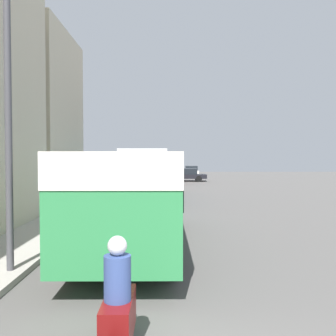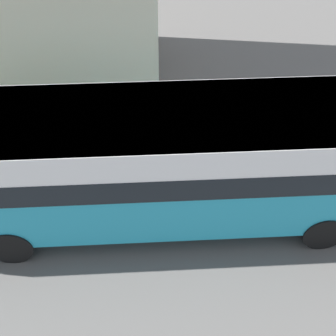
{
  "view_description": "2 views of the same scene",
  "coord_description": "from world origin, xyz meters",
  "views": [
    {
      "loc": [
        -0.78,
        -3.46,
        2.79
      ],
      "look_at": [
        -0.6,
        22.87,
        1.9
      ],
      "focal_mm": 40.0,
      "sensor_mm": 36.0,
      "label": 1
    },
    {
      "loc": [
        5.85,
        20.86,
        8.97
      ],
      "look_at": [
        -1.61,
        21.27,
        1.94
      ],
      "focal_mm": 50.0,
      "sensor_mm": 36.0,
      "label": 2
    }
  ],
  "objects": [
    {
      "name": "bus_following",
      "position": [
        -1.97,
        21.26,
        2.04
      ],
      "size": [
        2.6,
        11.56,
        3.14
      ],
      "color": "teal",
      "rests_on": "ground_plane"
    },
    {
      "name": "pedestrian_near_curb",
      "position": [
        -4.87,
        17.42,
        1.06
      ],
      "size": [
        0.36,
        0.36,
        1.77
      ],
      "color": "#232838",
      "rests_on": "sidewalk"
    }
  ]
}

